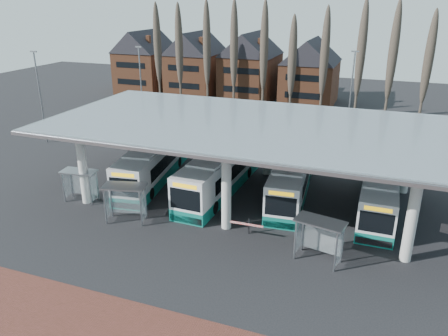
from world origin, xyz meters
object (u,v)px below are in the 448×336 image
(bus_3, at_px, (379,191))
(bus_1, at_px, (220,172))
(shelter_1, at_px, (126,195))
(shelter_0, at_px, (80,178))
(bus_0, at_px, (153,163))
(shelter_2, at_px, (320,231))
(bus_2, at_px, (292,178))

(bus_3, bearing_deg, bus_1, -175.62)
(bus_1, height_order, shelter_1, bus_1)
(shelter_1, bearing_deg, shelter_0, 147.94)
(bus_0, relative_size, bus_1, 0.98)
(shelter_2, bearing_deg, bus_1, 152.80)
(shelter_1, relative_size, shelter_2, 1.03)
(bus_3, bearing_deg, shelter_1, -154.14)
(bus_3, relative_size, shelter_0, 4.00)
(bus_1, relative_size, bus_3, 1.10)
(bus_2, relative_size, shelter_0, 4.10)
(bus_1, xyz_separation_m, bus_2, (5.89, 1.09, -0.13))
(bus_3, height_order, shelter_1, bus_3)
(shelter_0, height_order, shelter_2, shelter_2)
(shelter_0, bearing_deg, bus_0, 53.58)
(bus_3, bearing_deg, shelter_0, -163.60)
(bus_1, xyz_separation_m, shelter_0, (-9.88, -5.64, 0.21))
(shelter_1, xyz_separation_m, shelter_2, (14.11, -0.35, -0.04))
(shelter_0, bearing_deg, bus_2, 16.95)
(bus_1, distance_m, bus_3, 12.81)
(bus_0, xyz_separation_m, bus_3, (19.26, 0.75, -0.09))
(bus_2, distance_m, shelter_2, 9.58)
(bus_0, xyz_separation_m, bus_1, (6.49, -0.18, 0.05))
(bus_0, height_order, bus_2, bus_0)
(bus_0, distance_m, shelter_2, 17.89)
(bus_0, distance_m, shelter_0, 6.74)
(shelter_0, bearing_deg, shelter_2, -12.35)
(bus_2, height_order, shelter_0, bus_2)
(bus_0, height_order, shelter_1, bus_0)
(bus_3, bearing_deg, bus_0, -177.53)
(shelter_2, bearing_deg, bus_3, 81.43)
(bus_3, xyz_separation_m, shelter_1, (-17.34, -8.32, 0.55))
(bus_2, distance_m, shelter_0, 17.15)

